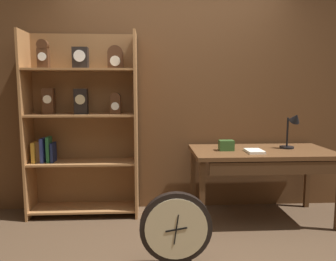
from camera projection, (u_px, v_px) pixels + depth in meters
name	position (u px, v px, depth m)	size (l,w,h in m)	color
back_wood_panel	(174.00, 96.00, 3.72)	(4.80, 0.05, 2.60)	brown
bookshelf	(81.00, 123.00, 3.50)	(1.17, 0.35, 1.97)	#9E6B3D
workbench	(262.00, 157.00, 3.36)	(1.44, 0.75, 0.75)	brown
desk_lamp	(293.00, 127.00, 3.41)	(0.20, 0.20, 0.40)	black
toolbox_small	(226.00, 145.00, 3.33)	(0.15, 0.10, 0.11)	#2D5123
open_repair_manual	(254.00, 151.00, 3.24)	(0.16, 0.22, 0.03)	silver
round_clock_large	(176.00, 230.00, 2.50)	(0.56, 0.11, 0.60)	black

